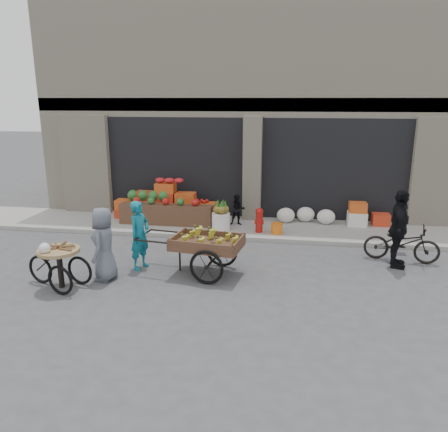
% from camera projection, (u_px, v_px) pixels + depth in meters
% --- Properties ---
extents(ground, '(80.00, 80.00, 0.00)m').
position_uv_depth(ground, '(229.00, 287.00, 9.06)').
color(ground, '#424244').
rests_on(ground, ground).
extents(sidewalk, '(18.00, 2.20, 0.12)m').
position_uv_depth(sidewalk, '(249.00, 228.00, 12.95)').
color(sidewalk, gray).
rests_on(sidewalk, ground).
extents(building, '(14.00, 6.45, 7.00)m').
position_uv_depth(building, '(261.00, 110.00, 15.84)').
color(building, beige).
rests_on(building, ground).
extents(fruit_display, '(3.10, 1.12, 1.24)m').
position_uv_depth(fruit_display, '(170.00, 203.00, 13.43)').
color(fruit_display, red).
rests_on(fruit_display, sidewalk).
extents(pineapple_bin, '(0.52, 0.52, 0.50)m').
position_uv_depth(pineapple_bin, '(221.00, 222.00, 12.51)').
color(pineapple_bin, silver).
rests_on(pineapple_bin, sidewalk).
extents(fire_hydrant, '(0.22, 0.22, 0.71)m').
position_uv_depth(fire_hydrant, '(259.00, 219.00, 12.26)').
color(fire_hydrant, '#A5140F').
rests_on(fire_hydrant, sidewalk).
extents(orange_bucket, '(0.32, 0.32, 0.30)m').
position_uv_depth(orange_bucket, '(277.00, 228.00, 12.20)').
color(orange_bucket, orange).
rests_on(orange_bucket, sidewalk).
extents(right_bay_goods, '(3.35, 0.60, 0.70)m').
position_uv_depth(right_bay_goods, '(338.00, 215.00, 13.04)').
color(right_bay_goods, silver).
rests_on(right_bay_goods, sidewalk).
extents(seated_person, '(0.51, 0.43, 0.93)m').
position_uv_depth(seated_person, '(237.00, 210.00, 12.96)').
color(seated_person, black).
rests_on(seated_person, sidewalk).
extents(banana_cart, '(2.66, 1.38, 1.06)m').
position_uv_depth(banana_cart, '(205.00, 241.00, 9.54)').
color(banana_cart, brown).
rests_on(banana_cart, ground).
extents(vendor_woman, '(0.55, 0.67, 1.58)m').
position_uv_depth(vendor_woman, '(140.00, 235.00, 9.87)').
color(vendor_woman, '#10697E').
rests_on(vendor_woman, ground).
extents(tricycle_cart, '(1.46, 1.02, 0.95)m').
position_uv_depth(tricycle_cart, '(59.00, 262.00, 8.90)').
color(tricycle_cart, '#9E7F51').
rests_on(tricycle_cart, ground).
extents(vendor_grey, '(0.54, 0.80, 1.59)m').
position_uv_depth(vendor_grey, '(104.00, 244.00, 9.26)').
color(vendor_grey, slate).
rests_on(vendor_grey, ground).
extents(bicycle, '(1.79, 0.89, 0.90)m').
position_uv_depth(bicycle, '(402.00, 243.00, 10.39)').
color(bicycle, black).
rests_on(bicycle, ground).
extents(cyclist, '(0.62, 1.13, 1.83)m').
position_uv_depth(cyclist, '(399.00, 229.00, 9.92)').
color(cyclist, black).
rests_on(cyclist, ground).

